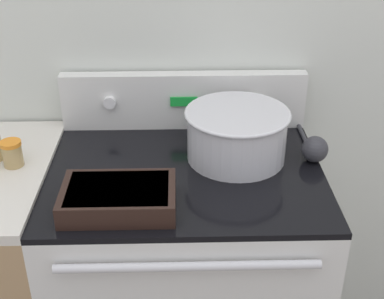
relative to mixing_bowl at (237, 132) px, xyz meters
name	(u,v)px	position (x,y,z in m)	size (l,w,h in m)	color
kitchen_wall	(183,28)	(-0.16, 0.28, 0.24)	(8.00, 0.05, 2.50)	silver
stove_range	(186,287)	(-0.16, -0.07, -0.55)	(0.81, 0.67, 0.93)	silver
control_panel	(184,100)	(-0.16, 0.22, 0.01)	(0.81, 0.07, 0.19)	silver
mixing_bowl	(237,132)	(0.00, 0.00, 0.00)	(0.32, 0.32, 0.16)	silver
casserole_dish	(119,197)	(-0.33, -0.26, -0.05)	(0.30, 0.19, 0.06)	black
ladle	(314,148)	(0.24, -0.01, -0.05)	(0.08, 0.31, 0.08)	#333338
spice_jar_orange_cap	(12,153)	(-0.66, -0.05, -0.04)	(0.06, 0.06, 0.08)	tan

